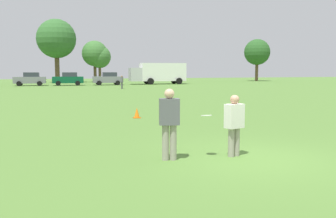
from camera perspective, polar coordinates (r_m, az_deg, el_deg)
ground_plane at (r=9.49m, az=12.82°, el=-7.37°), size 173.24×173.24×0.00m
player_thrower at (r=8.97m, az=0.20°, el=-1.70°), size 0.53×0.39×1.72m
player_defender at (r=9.52m, az=10.00°, el=-1.98°), size 0.51×0.37×1.54m
frisbee at (r=9.29m, az=5.82°, el=-0.98°), size 0.27×0.27×0.07m
traffic_cone at (r=17.02m, az=-4.74°, el=-0.59°), size 0.32×0.32×0.48m
parked_car_mid_right at (r=54.98m, az=-20.15°, el=4.30°), size 4.28×2.38×1.82m
parked_car_near_right at (r=54.51m, az=-14.88°, el=4.45°), size 4.28×2.38×1.82m
parked_car_far_right at (r=54.78m, az=-9.06°, el=4.58°), size 4.28×2.38×1.82m
box_truck at (r=57.47m, az=-1.42°, el=5.54°), size 8.61×3.29×3.18m
bystander_sideline_watcher at (r=43.19m, az=-7.01°, el=4.18°), size 0.39×0.48×1.52m
tree_center_elm at (r=67.49m, az=-16.56°, el=10.14°), size 6.60×6.60×10.73m
tree_east_birch at (r=67.90m, az=-11.04°, el=8.23°), size 4.47×4.47×7.26m
tree_east_oak at (r=67.81m, az=-10.33°, el=7.76°), size 3.96×3.96×6.43m
tree_far_east_pine at (r=75.45m, az=13.35°, el=8.37°), size 4.97×4.97×8.07m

